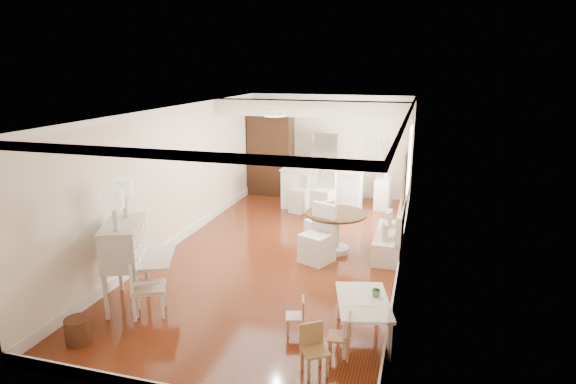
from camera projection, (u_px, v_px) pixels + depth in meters
The scene contains 20 objects.
room at pixel (290, 150), 9.28m from camera, with size 9.00×9.04×2.82m.
secretary_bureau at pixel (125, 264), 7.28m from camera, with size 1.03×1.05×1.31m, color beige.
gustavian_armchair at pixel (149, 286), 7.04m from camera, with size 0.50×0.50×0.88m, color white.
wicker_basket at pixel (78, 330), 6.38m from camera, with size 0.34×0.34×0.34m, color #502D19.
kids_table at pixel (363, 319), 6.45m from camera, with size 0.67×1.11×0.56m, color white.
kids_chair_a at pixel (339, 336), 6.02m from camera, with size 0.28×0.28×0.58m, color #B97B54.
kids_chair_b at pixel (295, 316), 6.56m from camera, with size 0.25×0.25×0.53m, color tan.
kids_chair_c at pixel (315, 350), 5.69m from camera, with size 0.30×0.30×0.61m, color tan.
banquette at pixel (389, 230), 9.30m from camera, with size 0.52×1.60×0.98m, color silver.
dining_table at pixel (336, 232), 9.40m from camera, with size 1.18×1.18×0.81m, color #492D17.
slip_chair_near at pixel (317, 234), 8.90m from camera, with size 0.51×0.54×1.09m, color white.
slip_chair_far at pixel (319, 221), 9.92m from camera, with size 0.44×0.46×0.93m, color white.
breakfast_counter at pixel (322, 189), 12.21m from camera, with size 2.05×0.65×1.03m, color white.
bar_stool_left at pixel (299, 194), 11.95m from camera, with size 0.38×0.38×0.94m, color silver.
bar_stool_right at pixel (323, 195), 11.42m from camera, with size 0.46×0.46×1.15m, color silver.
pantry_cabinet at pixel (271, 154), 13.51m from camera, with size 1.20×0.60×2.30m, color #381E11.
fridge at pixel (337, 167), 13.04m from camera, with size 0.75×0.65×1.80m, color silver.
sideboard at pixel (383, 193), 12.38m from camera, with size 0.37×0.82×0.79m, color white.
pencil_cup at pixel (376, 293), 6.49m from camera, with size 0.12×0.12×0.09m, color #538E5C.
branch_vase at pixel (386, 174), 12.28m from camera, with size 0.17×0.17×0.17m, color white.
Camera 1 is at (2.54, -8.50, 3.58)m, focal length 30.00 mm.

